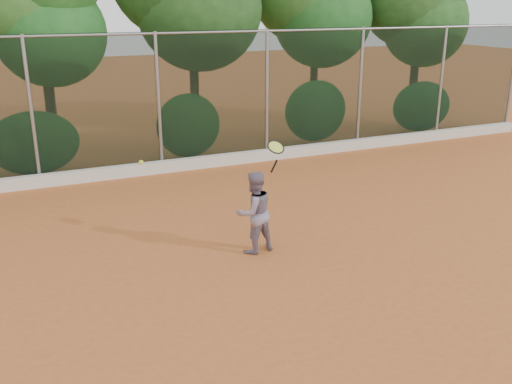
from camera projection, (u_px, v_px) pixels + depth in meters
name	position (u px, v px, depth m)	size (l,w,h in m)	color
ground	(282.00, 287.00, 8.80)	(80.00, 80.00, 0.00)	#B9602B
concrete_curb	(164.00, 167.00, 14.65)	(24.00, 0.20, 0.30)	silver
tennis_player	(254.00, 212.00, 9.84)	(0.71, 0.55, 1.46)	slate
chainlink_fence	(159.00, 99.00, 14.26)	(24.09, 0.09, 3.50)	black
tennis_racket	(276.00, 149.00, 9.58)	(0.33, 0.31, 0.58)	black
tennis_ball_in_flight	(141.00, 162.00, 8.73)	(0.07, 0.07, 0.07)	yellow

